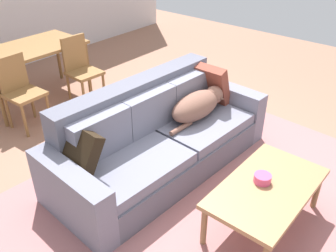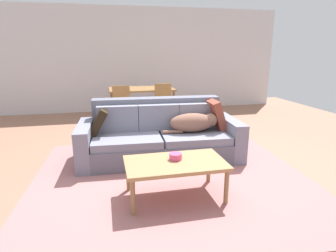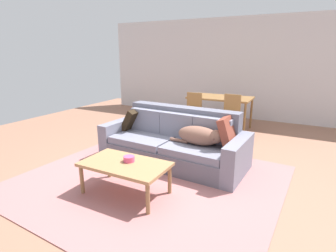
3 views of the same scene
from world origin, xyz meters
The scene contains 12 objects.
ground_plane centered at (0.00, 0.00, 0.00)m, with size 10.00×10.00×0.00m, color #986952.
back_partition centered at (0.00, 4.00, 1.35)m, with size 8.00×0.12×2.70m, color silver.
area_rug centered at (-0.09, -0.52, 0.01)m, with size 3.51×3.14×0.01m, color #AB6C6C.
couch centered at (-0.09, 0.29, 0.33)m, with size 2.43×1.10×0.89m.
dog_on_left_cushion centered at (0.42, 0.15, 0.56)m, with size 0.85×0.36×0.28m.
throw_pillow_by_left_arm centered at (-0.98, 0.38, 0.60)m, with size 0.12×0.41×0.41m, color black.
throw_pillow_by_right_arm centered at (0.81, 0.28, 0.63)m, with size 0.12×0.47×0.47m, color brown.
coffee_table centered at (-0.16, -0.98, 0.39)m, with size 1.10×0.63×0.43m.
bowl_on_coffee_table centered at (-0.14, -0.92, 0.47)m, with size 0.14×0.14×0.07m, color #EA4C7F.
dining_table centered at (-0.04, 2.62, 0.70)m, with size 1.44×0.82×0.77m.
dining_chair_near_left centered at (-0.52, 2.09, 0.50)m, with size 0.42×0.42×0.89m.
dining_chair_near_right centered at (0.36, 2.06, 0.51)m, with size 0.42×0.42×0.92m.
Camera 3 is at (1.78, -3.47, 1.77)m, focal length 28.43 mm.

